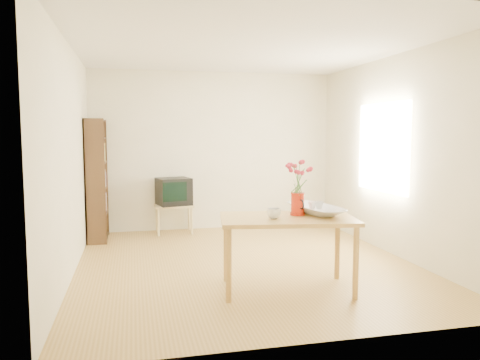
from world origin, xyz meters
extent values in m
plane|color=olive|center=(0.00, 0.00, 0.00)|extent=(4.50, 4.50, 0.00)
plane|color=white|center=(0.00, 0.00, 2.60)|extent=(4.50, 4.50, 0.00)
plane|color=beige|center=(0.00, 2.25, 1.30)|extent=(4.00, 0.00, 4.00)
plane|color=beige|center=(0.00, -2.25, 1.30)|extent=(4.00, 0.00, 4.00)
plane|color=beige|center=(-2.00, 0.00, 1.30)|extent=(0.00, 4.50, 4.50)
plane|color=beige|center=(2.00, 0.00, 1.30)|extent=(0.00, 4.50, 4.50)
plane|color=white|center=(1.98, 0.30, 1.40)|extent=(0.00, 1.30, 1.30)
cube|color=#AF813C|center=(0.19, -1.03, 0.73)|extent=(1.44, 0.96, 0.04)
cylinder|color=#AF813C|center=(-0.46, -1.26, 0.35)|extent=(0.06, 0.06, 0.71)
cylinder|color=#AF813C|center=(0.73, -1.45, 0.35)|extent=(0.06, 0.06, 0.71)
cylinder|color=#AF813C|center=(-0.36, -0.62, 0.35)|extent=(0.06, 0.06, 0.71)
cylinder|color=#AF813C|center=(0.84, -0.81, 0.35)|extent=(0.06, 0.06, 0.71)
cube|color=tan|center=(-0.70, 1.97, 0.45)|extent=(0.60, 0.45, 0.03)
cylinder|color=tan|center=(-0.96, 1.78, 0.22)|extent=(0.04, 0.04, 0.43)
cylinder|color=tan|center=(-0.44, 1.78, 0.22)|extent=(0.04, 0.04, 0.43)
cylinder|color=tan|center=(-0.96, 2.15, 0.22)|extent=(0.04, 0.04, 0.43)
cylinder|color=tan|center=(-0.44, 2.15, 0.22)|extent=(0.04, 0.04, 0.43)
cube|color=black|center=(-1.85, 1.41, 0.90)|extent=(0.28, 0.02, 1.80)
cube|color=black|center=(-1.85, 2.09, 0.90)|extent=(0.28, 0.03, 1.80)
cube|color=black|center=(-1.98, 1.75, 0.90)|extent=(0.02, 0.70, 1.80)
cube|color=black|center=(-1.85, 1.75, 0.04)|extent=(0.27, 0.65, 0.02)
cube|color=black|center=(-1.85, 1.75, 0.40)|extent=(0.27, 0.65, 0.02)
cube|color=black|center=(-1.85, 1.75, 0.78)|extent=(0.27, 0.65, 0.02)
cube|color=black|center=(-1.85, 1.75, 1.16)|extent=(0.27, 0.65, 0.02)
cube|color=black|center=(-1.85, 1.75, 1.52)|extent=(0.27, 0.65, 0.02)
cube|color=black|center=(-1.85, 1.75, 1.78)|extent=(0.27, 0.65, 0.02)
cylinder|color=red|center=(0.32, -0.95, 0.86)|extent=(0.13, 0.13, 0.22)
cylinder|color=red|center=(0.32, -0.95, 0.76)|extent=(0.15, 0.15, 0.02)
cylinder|color=red|center=(0.32, -0.95, 0.98)|extent=(0.14, 0.14, 0.01)
cone|color=red|center=(0.31, -1.01, 0.95)|extent=(0.05, 0.07, 0.06)
torus|color=black|center=(0.33, -0.87, 0.87)|extent=(0.03, 0.10, 0.10)
imported|color=white|center=(0.02, -1.10, 0.80)|extent=(0.16, 0.16, 0.10)
imported|color=white|center=(0.53, -0.92, 1.00)|extent=(0.62, 0.62, 0.51)
imported|color=white|center=(0.49, -0.92, 0.96)|extent=(0.09, 0.09, 0.07)
imported|color=white|center=(0.58, -0.90, 0.96)|extent=(0.10, 0.10, 0.07)
cube|color=black|center=(-0.70, 1.97, 0.67)|extent=(0.58, 0.55, 0.43)
cube|color=black|center=(-0.70, 2.05, 0.69)|extent=(0.39, 0.32, 0.30)
cube|color=black|center=(-0.70, 1.74, 0.69)|extent=(0.38, 0.10, 0.30)
camera|label=1|loc=(-1.32, -5.45, 1.58)|focal=35.00mm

